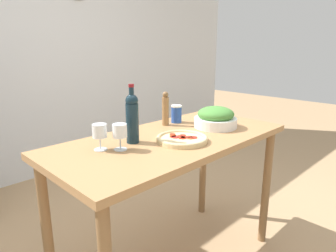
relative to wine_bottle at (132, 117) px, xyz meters
name	(u,v)px	position (x,y,z in m)	size (l,w,h in m)	color
wall_back	(29,58)	(0.23, 1.99, 0.26)	(6.40, 0.09, 2.60)	silver
prep_counter	(172,155)	(0.23, -0.08, -0.26)	(1.47, 0.70, 0.90)	#A87A4C
wine_bottle	(132,117)	(0.00, 0.00, 0.00)	(0.07, 0.07, 0.33)	#142833
wine_glass_near	(120,132)	(-0.12, -0.05, -0.05)	(0.07, 0.07, 0.14)	silver
wine_glass_far	(100,132)	(-0.20, 0.02, -0.05)	(0.07, 0.07, 0.14)	silver
pepper_mill	(165,109)	(0.40, 0.14, -0.04)	(0.05, 0.05, 0.23)	olive
salad_bowl	(216,118)	(0.59, -0.13, -0.08)	(0.28, 0.28, 0.14)	white
homemade_pizza	(182,139)	(0.21, -0.18, -0.13)	(0.29, 0.29, 0.03)	#DBC189
salt_canister	(176,114)	(0.50, 0.14, -0.08)	(0.07, 0.07, 0.12)	#284CA3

